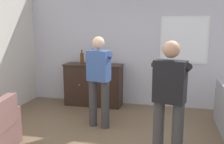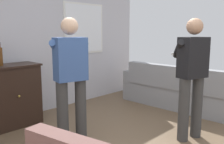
# 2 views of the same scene
# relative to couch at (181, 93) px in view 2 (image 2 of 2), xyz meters

# --- Properties ---
(wall_back_with_window) EXTENTS (5.20, 0.15, 2.80)m
(wall_back_with_window) POSITION_rel_couch_xyz_m (-1.93, 1.90, 1.07)
(wall_back_with_window) COLOR silver
(wall_back_with_window) RESTS_ON ground
(couch) EXTENTS (0.57, 2.59, 0.86)m
(couch) POSITION_rel_couch_xyz_m (0.00, 0.00, 0.00)
(couch) COLOR gray
(couch) RESTS_ON ground
(bottle_spirits_clear) EXTENTS (0.06, 0.06, 0.36)m
(bottle_spirits_clear) POSITION_rel_couch_xyz_m (-2.76, 1.55, 0.80)
(bottle_spirits_clear) COLOR #593314
(bottle_spirits_clear) RESTS_ON sideboard_cabinet
(person_standing_left) EXTENTS (0.54, 0.51, 1.68)m
(person_standing_left) POSITION_rel_couch_xyz_m (-2.39, 0.32, 0.60)
(person_standing_left) COLOR #383838
(person_standing_left) RESTS_ON ground
(person_standing_right) EXTENTS (0.54, 0.52, 1.68)m
(person_standing_right) POSITION_rel_couch_xyz_m (-1.12, -0.73, 0.60)
(person_standing_right) COLOR #383838
(person_standing_right) RESTS_ON ground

